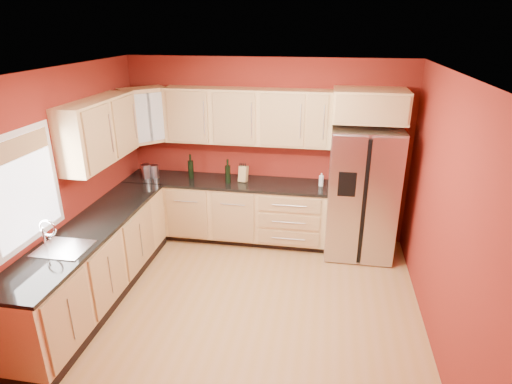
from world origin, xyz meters
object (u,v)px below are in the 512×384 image
Objects in this scene: knife_block at (243,174)px; soap_dispenser at (321,180)px; refrigerator at (362,193)px; canister_left at (155,171)px; wine_bottle_a at (228,171)px.

knife_block reaches higher than soap_dispenser.
refrigerator is at bearing -9.35° from soap_dispenser.
knife_block is (1.30, 0.07, 0.02)m from canister_left.
soap_dispenser is at bearing 170.65° from refrigerator.
canister_left is 2.39m from soap_dispenser.
knife_block is (0.20, 0.10, -0.06)m from wine_bottle_a.
canister_left is at bearing 179.57° from refrigerator.
refrigerator is 9.61× the size of soap_dispenser.
canister_left is at bearing -166.96° from knife_block.
canister_left reaches higher than soap_dispenser.
refrigerator reaches higher than wine_bottle_a.
refrigerator reaches higher than soap_dispenser.
soap_dispenser is (-0.55, 0.09, 0.12)m from refrigerator.
canister_left is 1.30m from knife_block.
knife_block is at bearing 3.07° from canister_left.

